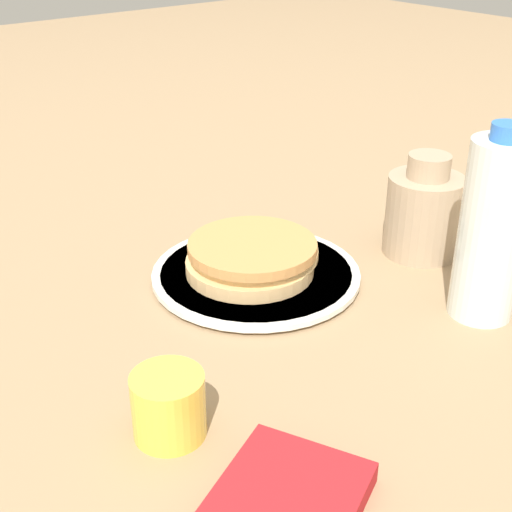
{
  "coord_description": "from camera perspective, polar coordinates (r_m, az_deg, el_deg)",
  "views": [
    {
      "loc": [
        0.52,
        0.62,
        0.44
      ],
      "look_at": [
        0.03,
        0.02,
        0.03
      ],
      "focal_mm": 50.0,
      "sensor_mm": 36.0,
      "label": 1
    }
  ],
  "objects": [
    {
      "name": "napkin",
      "position": [
        0.59,
        2.52,
        -18.99
      ],
      "size": [
        0.16,
        0.15,
        0.02
      ],
      "color": "red",
      "rests_on": "ground_plane"
    },
    {
      "name": "cream_jug",
      "position": [
        0.96,
        13.27,
        3.47
      ],
      "size": [
        0.1,
        0.1,
        0.14
      ],
      "color": "tan",
      "rests_on": "ground_plane"
    },
    {
      "name": "ground_plane",
      "position": [
        0.92,
        0.64,
        -0.9
      ],
      "size": [
        4.0,
        4.0,
        0.0
      ],
      "primitive_type": "plane",
      "color": "#9E7F5B"
    },
    {
      "name": "water_bottle_near",
      "position": [
        0.82,
        18.37,
        2.02
      ],
      "size": [
        0.07,
        0.07,
        0.22
      ],
      "color": "silver",
      "rests_on": "ground_plane"
    },
    {
      "name": "juice_glass",
      "position": [
        0.65,
        -7.01,
        -11.78
      ],
      "size": [
        0.07,
        0.07,
        0.06
      ],
      "color": "yellow",
      "rests_on": "ground_plane"
    },
    {
      "name": "pancake_stack",
      "position": [
        0.88,
        -0.34,
        -0.02
      ],
      "size": [
        0.17,
        0.16,
        0.04
      ],
      "color": "#E4B879",
      "rests_on": "plate"
    },
    {
      "name": "plate",
      "position": [
        0.89,
        0.0,
        -1.48
      ],
      "size": [
        0.26,
        0.26,
        0.01
      ],
      "color": "silver",
      "rests_on": "ground_plane"
    }
  ]
}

